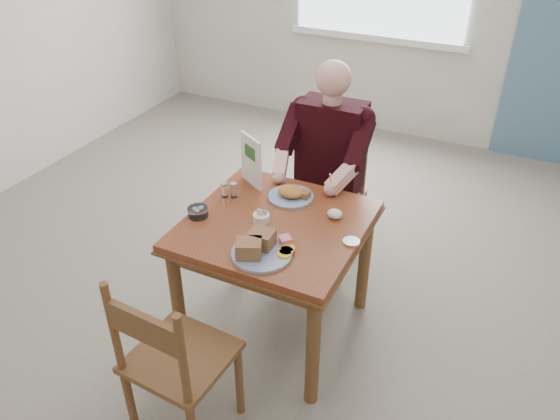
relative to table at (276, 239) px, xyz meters
The scene contains 14 objects.
floor 0.64m from the table, ahead, with size 6.00×6.00×0.00m, color #726A5C.
lemon_wedge 0.30m from the table, 92.41° to the right, with size 0.06×0.04×0.03m, color #FFF935.
napkin 0.34m from the table, 31.68° to the left, with size 0.08×0.07×0.05m, color white.
metal_dish 0.43m from the table, ahead, with size 0.08×0.08×0.01m, color silver.
table is the anchor object (origin of this frame).
chair_far 0.81m from the table, 90.00° to the left, with size 0.42×0.42×0.95m.
chair_near 0.85m from the table, 96.35° to the right, with size 0.45×0.45×0.95m.
diner 0.73m from the table, 90.00° to the left, with size 0.53×0.56×1.39m.
near_plate 0.32m from the table, 79.18° to the right, with size 0.36×0.36×0.10m.
far_plate 0.29m from the table, 95.12° to the left, with size 0.26×0.26×0.07m.
caddy 0.15m from the table, 152.58° to the right, with size 0.09×0.09×0.07m.
shakers 0.39m from the table, 162.21° to the left, with size 0.10×0.07×0.09m.
creamer 0.43m from the table, 161.35° to the right, with size 0.14×0.14×0.05m.
menu 0.49m from the table, 135.37° to the left, with size 0.18×0.12×0.30m.
Camera 1 is at (1.05, -2.11, 2.33)m, focal length 35.00 mm.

